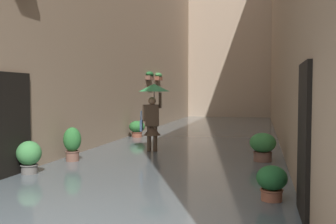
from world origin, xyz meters
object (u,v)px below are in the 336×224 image
potted_plant_far_right (137,129)px  potted_plant_far_left (263,147)px  person_wading (153,106)px  potted_plant_mid_right (29,157)px  potted_plant_near_right (72,144)px  potted_plant_near_left (272,183)px

potted_plant_far_right → potted_plant_far_left: 6.09m
person_wading → potted_plant_mid_right: bearing=64.6°
potted_plant_far_right → potted_plant_mid_right: size_ratio=0.91×
potted_plant_mid_right → potted_plant_far_right: bearing=-91.2°
potted_plant_near_right → potted_plant_far_right: 5.09m
person_wading → potted_plant_far_right: (1.53, -3.12, -0.98)m
person_wading → potted_plant_far_left: person_wading is taller
potted_plant_near_left → potted_plant_far_right: bearing=-57.6°
potted_plant_near_right → potted_plant_far_left: potted_plant_near_right is taller
person_wading → potted_plant_near_right: (1.50, 1.97, -0.88)m
person_wading → potted_plant_near_right: 2.63m
potted_plant_near_left → potted_plant_mid_right: bearing=-9.5°
potted_plant_near_right → potted_plant_mid_right: potted_plant_near_right is taller
person_wading → potted_plant_mid_right: size_ratio=2.68×
potted_plant_near_right → potted_plant_mid_right: size_ratio=1.19×
person_wading → potted_plant_far_right: 3.61m
potted_plant_far_right → potted_plant_far_left: size_ratio=0.90×
person_wading → potted_plant_far_left: (-3.06, 0.88, -0.94)m
potted_plant_near_left → potted_plant_far_left: bearing=-87.9°
person_wading → potted_plant_far_left: size_ratio=2.64×
potted_plant_far_right → potted_plant_near_right: bearing=90.3°
potted_plant_far_right → potted_plant_far_left: (-4.59, 4.00, 0.04)m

